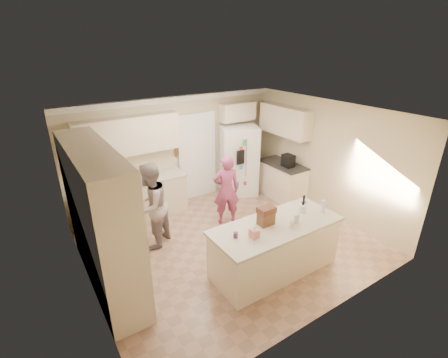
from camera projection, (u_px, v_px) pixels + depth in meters
floor at (229, 243)px, 6.52m from camera, size 5.20×4.60×0.02m
ceiling at (230, 113)px, 5.49m from camera, size 5.20×4.60×0.02m
wall_back at (176, 151)px, 7.78m from camera, size 5.20×0.02×2.60m
wall_front at (329, 244)px, 4.23m from camera, size 5.20×0.02×2.60m
wall_left at (81, 224)px, 4.69m from camera, size 0.02×4.60×2.60m
wall_right at (325, 158)px, 7.32m from camera, size 0.02×4.60×2.60m
crown_back at (174, 99)px, 7.26m from camera, size 5.20×0.08×0.12m
pantry_bank at (101, 220)px, 5.05m from camera, size 0.60×2.60×2.35m
back_base_cab at (138, 200)px, 7.31m from camera, size 2.20×0.60×0.88m
back_countertop at (136, 181)px, 7.12m from camera, size 2.24×0.63×0.04m
back_upper_cab at (128, 136)px, 6.83m from camera, size 2.20×0.35×0.80m
doorway_opening at (197, 157)px, 8.14m from camera, size 0.90×0.06×2.10m
doorway_casing at (198, 158)px, 8.11m from camera, size 1.02×0.03×2.22m
wall_frame_upper at (177, 141)px, 7.66m from camera, size 0.15×0.02×0.20m
wall_frame_lower at (178, 152)px, 7.77m from camera, size 0.15×0.02×0.20m
refrigerator at (239, 161)px, 8.31m from camera, size 1.09×0.98×1.80m
fridge_seam at (247, 165)px, 8.04m from camera, size 0.02×0.02×1.78m
fridge_dispenser at (240, 157)px, 7.82m from camera, size 0.22×0.03×0.35m
fridge_handle_l at (246, 160)px, 7.95m from camera, size 0.02×0.02×0.85m
fridge_handle_r at (249, 159)px, 8.00m from camera, size 0.02×0.02×0.85m
over_fridge_cab at (237, 112)px, 8.15m from camera, size 0.95×0.35×0.45m
right_base_cab at (282, 181)px, 8.27m from camera, size 0.60×1.20×0.88m
right_countertop at (283, 164)px, 8.08m from camera, size 0.63×1.24×0.04m
right_upper_cab at (285, 121)px, 7.89m from camera, size 0.35×1.50×0.70m
coffee_maker at (288, 161)px, 7.84m from camera, size 0.22×0.28×0.30m
island_base at (275, 248)px, 5.60m from camera, size 2.20×0.90×0.88m
island_top at (276, 226)px, 5.42m from camera, size 2.28×0.96×0.05m
utensil_crock at (303, 209)px, 5.74m from camera, size 0.13×0.13×0.15m
tissue_box at (254, 233)px, 5.03m from camera, size 0.13×0.13×0.14m
tissue_plume at (255, 227)px, 4.98m from camera, size 0.08×0.08×0.08m
dollhouse_body at (266, 218)px, 5.37m from camera, size 0.26×0.18×0.22m
dollhouse_roof at (266, 210)px, 5.30m from camera, size 0.28×0.20×0.10m
jam_jar at (236, 235)px, 5.03m from camera, size 0.07×0.07×0.09m
greeting_card_a at (292, 223)px, 5.30m from camera, size 0.12×0.06×0.16m
greeting_card_b at (296, 219)px, 5.41m from camera, size 0.12×0.05×0.16m
water_bottle at (323, 207)px, 5.72m from camera, size 0.07×0.07×0.24m
shaker_salt at (302, 204)px, 5.97m from camera, size 0.05×0.05×0.09m
shaker_pepper at (305, 203)px, 6.01m from camera, size 0.05×0.05×0.09m
teen_boy at (151, 206)px, 6.13m from camera, size 1.06×1.03×1.72m
teen_girl at (226, 190)px, 6.97m from camera, size 0.67×0.56×1.57m
fridge_magnets at (247, 165)px, 8.04m from camera, size 0.76×0.02×1.44m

